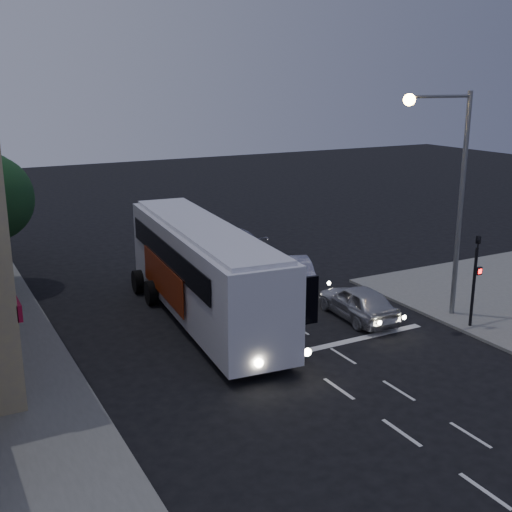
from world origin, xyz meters
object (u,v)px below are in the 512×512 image
car_suv (358,302)px  streetlight (451,180)px  car_sedan_b (231,242)px  tour_bus (203,269)px  car_sedan_c (191,224)px  car_sedan_a (290,270)px  traffic_signal_main (476,270)px

car_suv → streetlight: 6.06m
car_sedan_b → streetlight: 14.30m
tour_bus → car_sedan_c: bearing=74.4°
car_suv → car_sedan_a: size_ratio=0.94×
car_sedan_a → car_sedan_c: 11.82m
streetlight → tour_bus: bearing=151.8°
car_sedan_c → traffic_signal_main: size_ratio=1.30×
tour_bus → car_sedan_b: bearing=62.5°
tour_bus → car_suv: size_ratio=3.11×
tour_bus → traffic_signal_main: bearing=-29.2°
car_sedan_c → car_sedan_a: bearing=109.9°
streetlight → car_sedan_c: bearing=100.0°
tour_bus → car_sedan_b: size_ratio=2.46×
car_sedan_c → car_suv: bearing=109.9°
tour_bus → car_sedan_b: (5.38, 8.41, -1.36)m
car_sedan_a → car_sedan_b: car_sedan_b is taller
car_sedan_b → traffic_signal_main: bearing=103.2°
car_sedan_a → streetlight: (3.09, -6.81, 5.00)m
car_suv → car_sedan_c: car_sedan_c is taller
traffic_signal_main → car_sedan_c: bearing=100.0°
car_sedan_b → traffic_signal_main: 14.94m
car_suv → car_sedan_a: 5.21m
car_suv → car_sedan_b: bearing=-85.1°
car_sedan_b → streetlight: streetlight is taller
tour_bus → car_sedan_a: bearing=27.0°
car_sedan_a → streetlight: bearing=133.8°
car_sedan_b → traffic_signal_main: (3.47, -14.44, 1.65)m
tour_bus → car_sedan_b: 10.08m
car_sedan_a → traffic_signal_main: 9.05m
car_sedan_a → traffic_signal_main: (3.35, -8.23, 1.69)m
traffic_signal_main → streetlight: bearing=100.2°
car_sedan_b → car_sedan_c: car_sedan_b is taller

